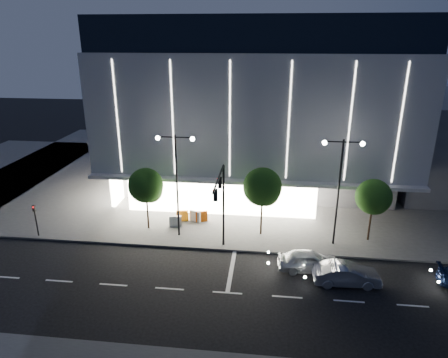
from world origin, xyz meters
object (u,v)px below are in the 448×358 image
car_second (346,274)px  barrier_b (175,221)px  barrier_d (195,216)px  street_lamp_west (176,171)px  car_lead (309,261)px  barrier_c (202,216)px  traffic_mast (221,196)px  tree_right (374,199)px  barrier_a (182,216)px  tree_mid (263,189)px  tree_left (146,187)px  street_lamp_east (340,177)px  ped_signal_far (35,217)px

car_second → barrier_b: 15.51m
barrier_b → barrier_d: size_ratio=1.00×
car_second → barrier_d: 14.79m
street_lamp_west → car_lead: size_ratio=1.99×
car_second → barrier_d: car_second is taller
barrier_c → street_lamp_west: bearing=-137.3°
traffic_mast → car_lead: size_ratio=1.56×
tree_right → barrier_a: tree_right is taller
tree_mid → barrier_c: 6.90m
traffic_mast → street_lamp_west: size_ratio=0.79×
tree_right → car_second: (-2.93, -6.53, -3.13)m
tree_left → tree_mid: bearing=0.0°
street_lamp_east → barrier_a: (-13.30, 2.78, -5.31)m
traffic_mast → tree_right: 12.63m
street_lamp_west → car_lead: bearing=-20.7°
car_second → street_lamp_east: bearing=-2.0°
barrier_a → barrier_b: (-0.39, -1.20, 0.00)m
traffic_mast → car_second: (9.10, -2.84, -4.27)m
ped_signal_far → tree_mid: 19.35m
street_lamp_west → ped_signal_far: 12.76m
car_second → barrier_c: 14.31m
street_lamp_west → car_second: street_lamp_west is taller
street_lamp_east → barrier_a: bearing=168.2°
street_lamp_east → car_second: street_lamp_east is taller
barrier_a → ped_signal_far: bearing=-170.1°
street_lamp_east → car_second: (0.10, -5.51, -5.20)m
barrier_a → car_lead: bearing=-42.0°
street_lamp_east → car_lead: (-2.36, -4.01, -5.18)m
tree_right → car_lead: 8.00m
street_lamp_east → tree_right: size_ratio=1.63×
barrier_c → tree_mid: bearing=-38.0°
ped_signal_far → barrier_b: (11.31, 3.09, -1.24)m
street_lamp_east → tree_right: 3.81m
ped_signal_far → barrier_b: bearing=15.3°
street_lamp_west → tree_right: street_lamp_west is taller
barrier_a → barrier_d: size_ratio=1.00×
car_lead → barrier_a: size_ratio=4.12×
barrier_c → car_second: bearing=-55.5°
traffic_mast → barrier_c: bearing=114.5°
street_lamp_east → car_second: size_ratio=1.96×
barrier_c → ped_signal_far: bearing=178.1°
car_lead → barrier_b: 12.64m
car_second → barrier_b: (-13.79, 7.09, -0.11)m
street_lamp_east → car_lead: bearing=-120.4°
barrier_a → street_lamp_west: bearing=-94.0°
tree_left → barrier_b: bearing=13.9°
traffic_mast → ped_signal_far: bearing=175.9°
car_second → barrier_a: bearing=55.2°
street_lamp_east → tree_mid: 6.27m
car_lead → car_second: (2.45, -1.49, -0.02)m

